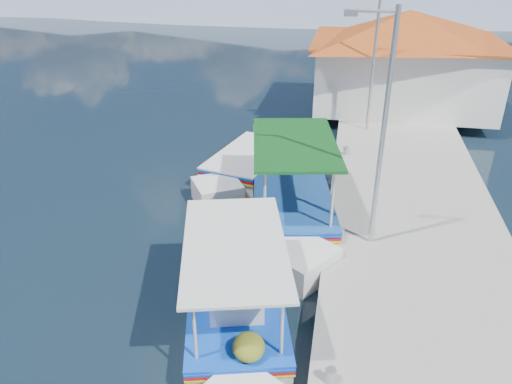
# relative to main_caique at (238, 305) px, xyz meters

# --- Properties ---
(ground) EXTENTS (160.00, 160.00, 0.00)m
(ground) POSITION_rel_main_caique_xyz_m (-1.66, 1.18, -0.46)
(ground) COLOR black
(ground) RESTS_ON ground
(quay) EXTENTS (5.00, 44.00, 0.50)m
(quay) POSITION_rel_main_caique_xyz_m (4.24, 7.18, -0.21)
(quay) COLOR gray
(quay) RESTS_ON ground
(bollards) EXTENTS (0.20, 17.20, 0.30)m
(bollards) POSITION_rel_main_caique_xyz_m (2.14, 6.43, 0.19)
(bollards) COLOR #A5A8AD
(bollards) RESTS_ON quay
(main_caique) EXTENTS (3.28, 6.95, 2.37)m
(main_caique) POSITION_rel_main_caique_xyz_m (0.00, 0.00, 0.00)
(main_caique) COLOR silver
(main_caique) RESTS_ON ground
(caique_green_canopy) EXTENTS (3.24, 7.59, 2.89)m
(caique_green_canopy) POSITION_rel_main_caique_xyz_m (0.67, 4.84, -0.03)
(caique_green_canopy) COLOR silver
(caique_green_canopy) RESTS_ON ground
(caique_blue_hull) EXTENTS (3.17, 6.87, 1.26)m
(caique_blue_hull) POSITION_rel_main_caique_xyz_m (-1.32, 7.96, -0.12)
(caique_blue_hull) COLOR silver
(caique_blue_hull) RESTS_ON ground
(harbor_building) EXTENTS (10.49, 10.49, 4.40)m
(harbor_building) POSITION_rel_main_caique_xyz_m (4.54, 16.18, 2.32)
(harbor_building) COLOR silver
(harbor_building) RESTS_ON quay
(lamp_post_near) EXTENTS (1.21, 0.14, 6.00)m
(lamp_post_near) POSITION_rel_main_caique_xyz_m (2.85, 3.18, 3.40)
(lamp_post_near) COLOR #A5A8AD
(lamp_post_near) RESTS_ON quay
(lamp_post_far) EXTENTS (1.21, 0.14, 6.00)m
(lamp_post_far) POSITION_rel_main_caique_xyz_m (2.85, 12.18, 3.40)
(lamp_post_far) COLOR #A5A8AD
(lamp_post_far) RESTS_ON quay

